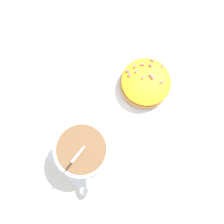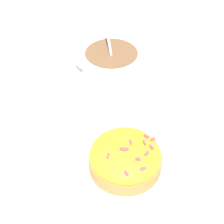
% 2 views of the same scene
% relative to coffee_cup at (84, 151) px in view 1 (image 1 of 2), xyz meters
% --- Properties ---
extents(ground_plane, '(3.00, 3.00, 0.00)m').
position_rel_coffee_cup_xyz_m(ground_plane, '(0.09, 0.00, -0.04)').
color(ground_plane, silver).
extents(paper_napkin, '(0.30, 0.31, 0.00)m').
position_rel_coffee_cup_xyz_m(paper_napkin, '(0.09, 0.00, -0.04)').
color(paper_napkin, white).
rests_on(paper_napkin, ground_plane).
extents(coffee_cup, '(0.09, 0.11, 0.11)m').
position_rel_coffee_cup_xyz_m(coffee_cup, '(0.00, 0.00, 0.00)').
color(coffee_cup, white).
rests_on(coffee_cup, paper_napkin).
extents(frosted_pastry, '(0.10, 0.10, 0.05)m').
position_rel_coffee_cup_xyz_m(frosted_pastry, '(0.17, 0.01, -0.02)').
color(frosted_pastry, '#B2753D').
rests_on(frosted_pastry, paper_napkin).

